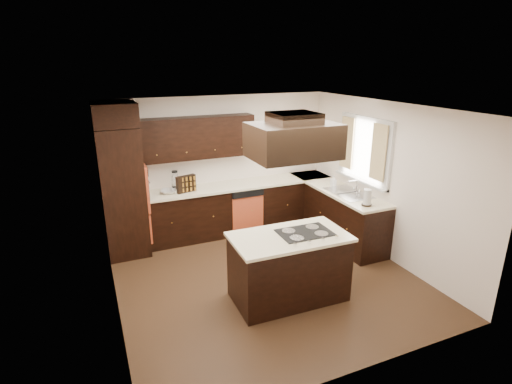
% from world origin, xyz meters
% --- Properties ---
extents(floor, '(4.20, 4.20, 0.02)m').
position_xyz_m(floor, '(0.00, 0.00, -0.01)').
color(floor, '#53361F').
rests_on(floor, ground).
extents(ceiling, '(4.20, 4.20, 0.02)m').
position_xyz_m(ceiling, '(0.00, 0.00, 2.51)').
color(ceiling, silver).
rests_on(ceiling, ground).
extents(wall_back, '(4.20, 0.02, 2.50)m').
position_xyz_m(wall_back, '(0.00, 2.11, 1.25)').
color(wall_back, white).
rests_on(wall_back, ground).
extents(wall_front, '(4.20, 0.02, 2.50)m').
position_xyz_m(wall_front, '(0.00, -2.11, 1.25)').
color(wall_front, white).
rests_on(wall_front, ground).
extents(wall_left, '(0.02, 4.20, 2.50)m').
position_xyz_m(wall_left, '(-2.11, 0.00, 1.25)').
color(wall_left, white).
rests_on(wall_left, ground).
extents(wall_right, '(0.02, 4.20, 2.50)m').
position_xyz_m(wall_right, '(2.11, 0.00, 1.25)').
color(wall_right, white).
rests_on(wall_right, ground).
extents(oven_column, '(0.65, 0.75, 2.12)m').
position_xyz_m(oven_column, '(-1.78, 1.71, 1.06)').
color(oven_column, black).
rests_on(oven_column, floor).
extents(wall_oven_face, '(0.05, 0.62, 0.78)m').
position_xyz_m(wall_oven_face, '(-1.43, 1.71, 1.12)').
color(wall_oven_face, '#DD552F').
rests_on(wall_oven_face, oven_column).
extents(base_cabinets_back, '(2.93, 0.60, 0.88)m').
position_xyz_m(base_cabinets_back, '(0.03, 1.80, 0.44)').
color(base_cabinets_back, black).
rests_on(base_cabinets_back, floor).
extents(base_cabinets_right, '(0.60, 2.40, 0.88)m').
position_xyz_m(base_cabinets_right, '(1.80, 0.90, 0.44)').
color(base_cabinets_right, black).
rests_on(base_cabinets_right, floor).
extents(countertop_back, '(2.93, 0.63, 0.04)m').
position_xyz_m(countertop_back, '(0.03, 1.79, 0.90)').
color(countertop_back, '#FCF0C9').
rests_on(countertop_back, base_cabinets_back).
extents(countertop_right, '(0.63, 2.40, 0.04)m').
position_xyz_m(countertop_right, '(1.79, 0.90, 0.90)').
color(countertop_right, '#FCF0C9').
rests_on(countertop_right, base_cabinets_right).
extents(upper_cabinets, '(2.00, 0.34, 0.72)m').
position_xyz_m(upper_cabinets, '(-0.43, 1.93, 1.81)').
color(upper_cabinets, black).
rests_on(upper_cabinets, wall_back).
extents(dishwasher_front, '(0.60, 0.05, 0.72)m').
position_xyz_m(dishwasher_front, '(0.33, 1.50, 0.40)').
color(dishwasher_front, '#DD552F').
rests_on(dishwasher_front, floor).
extents(window_frame, '(0.06, 1.32, 1.12)m').
position_xyz_m(window_frame, '(2.07, 0.55, 1.65)').
color(window_frame, silver).
rests_on(window_frame, wall_right).
extents(window_pane, '(0.00, 1.20, 1.00)m').
position_xyz_m(window_pane, '(2.10, 0.55, 1.65)').
color(window_pane, white).
rests_on(window_pane, wall_right).
extents(curtain_left, '(0.02, 0.34, 0.90)m').
position_xyz_m(curtain_left, '(2.01, 0.13, 1.70)').
color(curtain_left, '#F5ECBD').
rests_on(curtain_left, wall_right).
extents(curtain_right, '(0.02, 0.34, 0.90)m').
position_xyz_m(curtain_right, '(2.01, 0.97, 1.70)').
color(curtain_right, '#F5ECBD').
rests_on(curtain_right, wall_right).
extents(sink_rim, '(0.52, 0.84, 0.01)m').
position_xyz_m(sink_rim, '(1.80, 0.55, 0.92)').
color(sink_rim, silver).
rests_on(sink_rim, countertop_right).
extents(island, '(1.50, 0.84, 0.88)m').
position_xyz_m(island, '(0.06, -0.59, 0.44)').
color(island, black).
rests_on(island, floor).
extents(island_top, '(1.55, 0.89, 0.04)m').
position_xyz_m(island_top, '(0.06, -0.59, 0.90)').
color(island_top, '#FCF0C9').
rests_on(island_top, island).
extents(cooktop, '(0.71, 0.48, 0.01)m').
position_xyz_m(cooktop, '(0.29, -0.59, 0.93)').
color(cooktop, black).
rests_on(cooktop, island_top).
extents(range_hood, '(1.05, 0.72, 0.42)m').
position_xyz_m(range_hood, '(0.10, -0.55, 2.16)').
color(range_hood, black).
rests_on(range_hood, ceiling).
extents(hood_duct, '(0.55, 0.50, 0.13)m').
position_xyz_m(hood_duct, '(0.10, -0.55, 2.44)').
color(hood_duct, black).
rests_on(hood_duct, ceiling).
extents(blender_base, '(0.15, 0.15, 0.10)m').
position_xyz_m(blender_base, '(-0.90, 1.77, 0.97)').
color(blender_base, silver).
rests_on(blender_base, countertop_back).
extents(blender_pitcher, '(0.13, 0.13, 0.26)m').
position_xyz_m(blender_pitcher, '(-0.90, 1.77, 1.15)').
color(blender_pitcher, silver).
rests_on(blender_pitcher, blender_base).
extents(spice_rack, '(0.36, 0.19, 0.29)m').
position_xyz_m(spice_rack, '(-0.73, 1.72, 1.07)').
color(spice_rack, black).
rests_on(spice_rack, countertop_back).
extents(mixing_bowl, '(0.34, 0.34, 0.07)m').
position_xyz_m(mixing_bowl, '(-1.02, 1.76, 0.95)').
color(mixing_bowl, silver).
rests_on(mixing_bowl, countertop_back).
extents(soap_bottle, '(0.10, 0.10, 0.19)m').
position_xyz_m(soap_bottle, '(1.80, 1.00, 1.01)').
color(soap_bottle, silver).
rests_on(soap_bottle, countertop_right).
extents(paper_towel, '(0.14, 0.14, 0.26)m').
position_xyz_m(paper_towel, '(1.70, -0.08, 1.05)').
color(paper_towel, silver).
rests_on(paper_towel, countertop_right).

